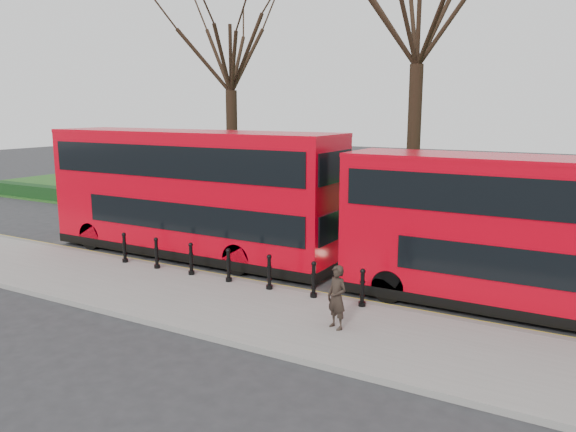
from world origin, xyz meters
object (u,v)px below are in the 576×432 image
Objects in this scene: pedestrian at (337,297)px; bollard_row at (229,266)px; bus_lead at (191,194)px; bus_rear at (539,237)px.

bollard_row is at bearing -179.23° from pedestrian.
bus_lead reaches higher than bus_rear.
bollard_row is 0.78× the size of bus_lead.
pedestrian is (-3.99, -3.87, -1.16)m from bus_rear.
bollard_row is at bearing -34.87° from bus_lead.
bollard_row is 5.71× the size of pedestrian.
bus_lead is at bearing 145.13° from bollard_row.
bus_rear is (8.46, 2.12, 1.45)m from bollard_row.
bus_lead reaches higher than bollard_row.
bus_rear is 6.66× the size of pedestrian.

